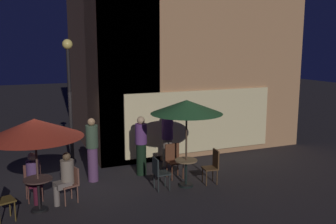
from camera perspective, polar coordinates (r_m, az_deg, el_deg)
name	(u,v)px	position (r m, az deg, el deg)	size (l,w,h in m)	color
ground_plane	(71,189)	(10.54, -14.50, -11.25)	(60.00, 60.00, 0.00)	#262224
cafe_building	(156,30)	(13.95, -1.82, 12.43)	(7.67, 6.24, 8.73)	tan
street_lamp_near_corner	(69,89)	(10.79, -14.79, 3.47)	(0.28, 0.28, 3.96)	black
cafe_table_0	(186,169)	(10.26, 2.77, -8.61)	(0.61, 0.61, 0.74)	black
cafe_table_1	(38,189)	(9.25, -19.13, -11.00)	(0.65, 0.65, 0.78)	black
patio_umbrella_0	(187,107)	(9.85, 2.85, 0.70)	(1.92, 1.92, 2.37)	black
patio_umbrella_1	(35,129)	(8.86, -19.65, -2.41)	(2.15, 2.15, 2.17)	black
cafe_chair_0	(213,164)	(10.50, 6.88, -7.86)	(0.43, 0.43, 0.95)	#4E331B
cafe_chair_1	(174,158)	(10.91, 0.85, -6.96)	(0.45, 0.45, 0.97)	brown
cafe_chair_2	(159,171)	(9.94, -1.41, -8.92)	(0.40, 0.40, 0.89)	#212726
cafe_chair_4	(71,181)	(9.55, -14.55, -10.15)	(0.52, 0.52, 0.87)	brown
cafe_chair_5	(33,179)	(9.97, -19.87, -9.53)	(0.45, 0.45, 0.87)	brown
patron_seated_0	(65,175)	(9.44, -15.38, -9.28)	(0.51, 0.41, 1.26)	#70635B
patron_seated_1	(34,174)	(9.79, -19.80, -8.90)	(0.35, 0.53, 1.22)	#43101E
patron_standing_2	(167,140)	(11.70, -0.09, -4.27)	(0.35, 0.35, 1.75)	gray
patron_standing_3	(92,150)	(10.71, -11.46, -5.63)	(0.34, 0.34, 1.81)	#5D385F
patron_standing_4	(141,145)	(11.04, -4.11, -5.10)	(0.34, 0.34, 1.76)	black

